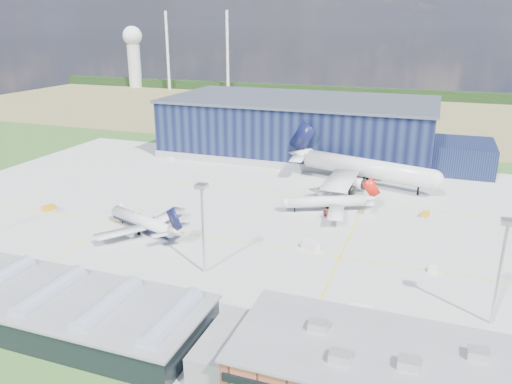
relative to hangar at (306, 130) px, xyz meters
name	(u,v)px	position (x,y,z in m)	size (l,w,h in m)	color
ground	(218,224)	(-2.81, -94.80, -11.62)	(600.00, 600.00, 0.00)	#2F5821
apron	(230,213)	(-2.81, -84.80, -11.59)	(220.00, 160.00, 0.08)	#AAAAA5
farmland	(347,112)	(-2.81, 125.20, -11.62)	(600.00, 220.00, 0.01)	olive
treeline	(364,92)	(-2.81, 205.20, -7.62)	(600.00, 8.00, 8.00)	black
horizon_dressing	(159,52)	(-194.11, 199.58, 22.58)	(440.20, 18.00, 70.00)	silver
hangar	(306,130)	(0.00, 0.00, 0.00)	(145.00, 62.00, 26.10)	black
ops_building	(375,373)	(52.20, -154.81, -6.82)	(46.00, 23.00, 10.90)	brown
glass_concourse	(66,308)	(-9.26, -154.80, -7.93)	(78.00, 23.00, 8.60)	black
light_mast_center	(202,214)	(7.19, -124.80, 3.82)	(2.60, 2.60, 23.00)	silver
light_mast_east	(503,255)	(72.19, -124.80, 3.82)	(2.60, 2.60, 23.00)	silver
airliner_navy	(142,215)	(-20.92, -108.01, -6.26)	(32.84, 32.12, 10.71)	silver
airliner_red	(327,196)	(26.32, -72.80, -6.17)	(33.38, 32.66, 10.89)	silver
airliner_widebody	(367,159)	(34.18, -39.80, -1.07)	(64.66, 63.25, 21.08)	silver
gse_tug_a	(49,208)	(-60.13, -103.01, -10.79)	(2.42, 3.97, 1.65)	orange
gse_tug_b	(11,262)	(-41.05, -138.11, -10.95)	(2.06, 3.10, 1.34)	orange
gse_van_a	(130,216)	(-30.08, -101.25, -10.27)	(2.69, 6.17, 2.69)	silver
gse_cart_a	(433,269)	(60.41, -104.95, -10.99)	(1.91, 2.87, 1.24)	silver
gse_van_b	(311,245)	(28.64, -102.82, -10.46)	(2.32, 5.05, 2.32)	silver
gse_tug_c	(425,214)	(57.03, -66.27, -10.87)	(2.13, 3.40, 1.49)	orange
gse_cart_b	(171,159)	(-53.82, -32.83, -10.94)	(2.07, 3.10, 1.34)	silver
gse_van_c	(361,311)	(46.60, -131.38, -10.43)	(2.38, 4.95, 2.38)	silver
airstair	(126,212)	(-32.69, -99.02, -10.10)	(1.89, 4.73, 3.03)	silver
car_a	(165,287)	(2.19, -135.34, -11.00)	(1.45, 3.61, 1.23)	#99999E
car_b	(102,281)	(-13.15, -138.17, -11.03)	(1.25, 3.58, 1.18)	#99999E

